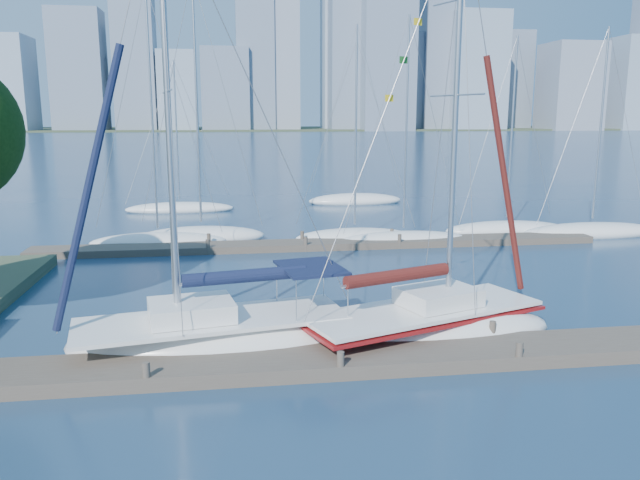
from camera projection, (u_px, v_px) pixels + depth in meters
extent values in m
plane|color=#17344A|center=(335.00, 367.00, 17.45)|extent=(700.00, 700.00, 0.00)
cube|color=#4F443A|center=(335.00, 360.00, 17.41)|extent=(26.00, 2.00, 0.40)
cube|color=#4F443A|center=(323.00, 244.00, 33.22)|extent=(30.00, 1.80, 0.36)
cube|color=#38472D|center=(235.00, 130.00, 328.14)|extent=(800.00, 100.00, 1.50)
ellipsoid|color=white|center=(213.00, 342.00, 18.68)|extent=(8.95, 4.31, 1.51)
cube|color=white|center=(212.00, 320.00, 18.55)|extent=(8.29, 3.98, 0.12)
cube|color=white|center=(191.00, 310.00, 18.29)|extent=(2.70, 2.23, 0.55)
cylinder|color=silver|center=(168.00, 114.00, 17.06)|extent=(0.18, 0.18, 11.92)
cylinder|color=silver|center=(245.00, 279.00, 18.64)|extent=(4.02, 0.83, 0.10)
cylinder|color=black|center=(245.00, 276.00, 18.62)|extent=(3.75, 1.07, 0.40)
cube|color=black|center=(311.00, 268.00, 19.24)|extent=(2.21, 2.68, 0.08)
ellipsoid|color=white|center=(422.00, 330.00, 19.73)|extent=(8.79, 5.42, 1.47)
cube|color=white|center=(423.00, 309.00, 19.60)|extent=(8.14, 5.00, 0.12)
cube|color=white|center=(438.00, 297.00, 19.80)|extent=(2.81, 2.47, 0.54)
cylinder|color=silver|center=(455.00, 115.00, 18.88)|extent=(0.18, 0.18, 11.90)
cylinder|color=silver|center=(398.00, 279.00, 18.92)|extent=(3.76, 1.44, 0.10)
cylinder|color=#4C1210|center=(398.00, 276.00, 18.90)|extent=(3.56, 1.61, 0.39)
cube|color=maroon|center=(423.00, 315.00, 19.63)|extent=(8.34, 5.16, 0.10)
ellipsoid|color=white|center=(158.00, 242.00, 33.75)|extent=(7.59, 4.39, 1.07)
cylinder|color=silver|center=(152.00, 110.00, 32.38)|extent=(0.12, 0.12, 12.45)
ellipsoid|color=white|center=(202.00, 237.00, 35.11)|extent=(7.49, 4.48, 1.20)
cylinder|color=silver|center=(197.00, 102.00, 33.67)|extent=(0.13, 0.13, 13.10)
ellipsoid|color=white|center=(355.00, 238.00, 35.04)|extent=(7.04, 4.12, 1.07)
cylinder|color=silver|center=(356.00, 135.00, 33.93)|extent=(0.12, 0.12, 9.88)
ellipsoid|color=white|center=(403.00, 240.00, 34.45)|extent=(7.59, 3.79, 0.98)
cylinder|color=silver|center=(406.00, 124.00, 33.23)|extent=(0.11, 0.11, 11.15)
ellipsoid|color=white|center=(506.00, 230.00, 37.40)|extent=(7.82, 4.86, 1.08)
cylinder|color=silver|center=(512.00, 129.00, 36.24)|extent=(0.12, 0.12, 10.37)
ellipsoid|color=white|center=(591.00, 232.00, 36.58)|extent=(8.78, 4.52, 1.15)
cylinder|color=silver|center=(601.00, 125.00, 35.37)|extent=(0.13, 0.13, 10.71)
ellipsoid|color=white|center=(180.00, 209.00, 45.88)|extent=(8.03, 5.17, 1.04)
cylinder|color=silver|center=(177.00, 131.00, 44.77)|extent=(0.11, 0.11, 9.82)
ellipsoid|color=white|center=(355.00, 201.00, 50.15)|extent=(7.77, 3.28, 1.21)
cylinder|color=silver|center=(356.00, 109.00, 48.74)|extent=(0.13, 0.13, 12.68)
cube|color=#8194A6|center=(14.00, 84.00, 275.69)|extent=(14.77, 23.42, 41.49)
cube|color=slate|center=(79.00, 71.00, 281.68)|extent=(22.75, 17.63, 53.75)
cube|color=gray|center=(137.00, 94.00, 307.87)|extent=(15.22, 17.61, 34.98)
cube|color=#8194A6|center=(178.00, 92.00, 286.98)|extent=(16.88, 19.81, 36.02)
cube|color=slate|center=(226.00, 90.00, 291.50)|extent=(21.97, 16.86, 38.02)
cube|color=gray|center=(279.00, 35.00, 292.84)|extent=(18.33, 14.99, 88.40)
cube|color=#8194A6|center=(337.00, 47.00, 312.43)|extent=(15.17, 17.46, 82.20)
cube|color=slate|center=(387.00, 39.00, 289.45)|extent=(24.13, 18.95, 84.42)
cube|color=gray|center=(418.00, 83.00, 311.69)|extent=(14.69, 17.11, 46.88)
cube|color=#8194A6|center=(477.00, 72.00, 299.54)|extent=(25.44, 18.80, 55.57)
cube|color=slate|center=(511.00, 81.00, 333.39)|extent=(17.33, 17.52, 50.79)
cube|color=gray|center=(570.00, 87.00, 306.92)|extent=(25.18, 23.94, 41.94)
cube|color=#8194A6|center=(627.00, 84.00, 310.92)|extent=(14.62, 21.38, 45.33)
cube|color=slate|center=(254.00, 14.00, 289.91)|extent=(17.47, 18.00, 107.48)
cube|color=slate|center=(349.00, 22.00, 296.65)|extent=(18.98, 18.00, 102.29)
cube|color=slate|center=(439.00, 49.00, 305.23)|extent=(17.64, 18.00, 78.32)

